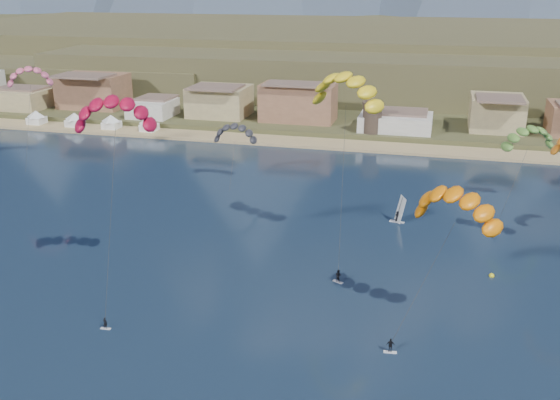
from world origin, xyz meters
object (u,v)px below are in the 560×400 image
(kitesurfer_orange, at_px, (457,200))
(kitesurfer_yellow, at_px, (347,85))
(kitesurfer_red, at_px, (114,108))
(windsurfer, at_px, (398,214))
(buoy, at_px, (492,276))
(watchtower, at_px, (372,117))
(kitesurfer_green, at_px, (530,135))

(kitesurfer_orange, bearing_deg, kitesurfer_yellow, 128.81)
(kitesurfer_red, relative_size, windsurfer, 6.05)
(kitesurfer_red, distance_m, kitesurfer_orange, 45.32)
(buoy, bearing_deg, kitesurfer_red, -161.47)
(kitesurfer_yellow, relative_size, kitesurfer_orange, 1.48)
(kitesurfer_red, xyz_separation_m, windsurfer, (35.61, 36.15, -24.85))
(watchtower, bearing_deg, windsurfer, -78.85)
(watchtower, distance_m, buoy, 84.95)
(watchtower, bearing_deg, kitesurfer_red, -103.62)
(kitesurfer_green, bearing_deg, watchtower, 127.03)
(watchtower, distance_m, windsurfer, 62.46)
(kitesurfer_red, bearing_deg, kitesurfer_orange, 1.82)
(watchtower, distance_m, kitesurfer_orange, 98.63)
(windsurfer, relative_size, buoy, 6.12)
(watchtower, relative_size, kitesurfer_red, 0.29)
(watchtower, xyz_separation_m, kitesurfer_orange, (20.75, -95.83, 10.66))
(kitesurfer_orange, relative_size, kitesurfer_green, 0.99)
(watchtower, distance_m, kitesurfer_green, 58.18)
(watchtower, distance_m, kitesurfer_red, 102.04)
(kitesurfer_red, height_order, windsurfer, kitesurfer_red)
(kitesurfer_orange, height_order, kitesurfer_green, kitesurfer_orange)
(kitesurfer_red, xyz_separation_m, kitesurfer_green, (58.27, 51.23, -12.09))
(buoy, bearing_deg, kitesurfer_orange, -113.09)
(kitesurfer_yellow, distance_m, buoy, 36.24)
(watchtower, height_order, kitesurfer_green, kitesurfer_green)
(kitesurfer_green, bearing_deg, kitesurfer_orange, -105.65)
(kitesurfer_green, height_order, windsurfer, kitesurfer_green)
(windsurfer, bearing_deg, buoy, -51.09)
(kitesurfer_orange, height_order, buoy, kitesurfer_orange)
(kitesurfer_green, bearing_deg, kitesurfer_red, -138.68)
(kitesurfer_red, relative_size, buoy, 36.99)
(kitesurfer_green, distance_m, windsurfer, 30.07)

